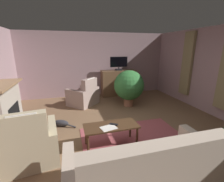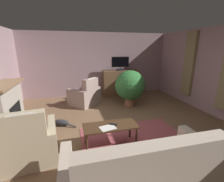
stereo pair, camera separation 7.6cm
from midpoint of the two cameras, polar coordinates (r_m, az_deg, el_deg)
The scene contains 15 objects.
ground_plane at distance 3.90m, azimuth 3.70°, elevation -15.08°, with size 6.55×7.13×0.04m, color brown.
wall_back at distance 6.62m, azimuth -5.04°, elevation 9.66°, with size 6.55×0.10×2.58m, color gray.
curtain_panel_far at distance 6.10m, azimuth 26.82°, elevation 8.79°, with size 0.10×0.44×2.17m, color #8E7F56.
rug_central at distance 3.60m, azimuth 9.01°, elevation -17.57°, with size 2.29×1.64×0.01m, color #9E474C.
fireplace at distance 4.73m, azimuth -33.78°, elevation -4.77°, with size 0.87×1.52×1.13m.
tv_cabinet at distance 6.60m, azimuth 3.16°, elevation 2.85°, with size 1.43×0.52×1.07m.
television at distance 6.42m, azimuth 3.42°, elevation 10.20°, with size 0.72×0.20×0.55m.
coffee_table at distance 3.22m, azimuth 0.08°, elevation -13.40°, with size 1.10×0.47×0.46m.
tv_remote at distance 3.20m, azimuth 1.00°, elevation -12.15°, with size 0.17×0.05×0.02m, color black.
folded_newspaper at distance 3.10m, azimuth -0.88°, elevation -13.37°, with size 0.30×0.22×0.01m, color silver.
sofa_floral at distance 2.42m, azimuth 12.24°, elevation -27.69°, with size 2.14×0.95×0.99m.
armchair_by_fireplace at distance 5.59m, azimuth -9.48°, elevation -1.78°, with size 1.21×1.21×0.99m.
armchair_near_window at distance 3.23m, azimuth -27.41°, elevation -16.86°, with size 1.01×0.97×1.05m.
potted_plant_small_fern_corner at distance 5.31m, azimuth 7.03°, elevation 1.94°, with size 1.02×1.02×1.25m.
cat at distance 4.33m, azimuth -18.02°, elevation -10.94°, with size 0.66×0.39×0.19m.
Camera 2 is at (-1.02, -3.19, 1.97)m, focal length 24.83 mm.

